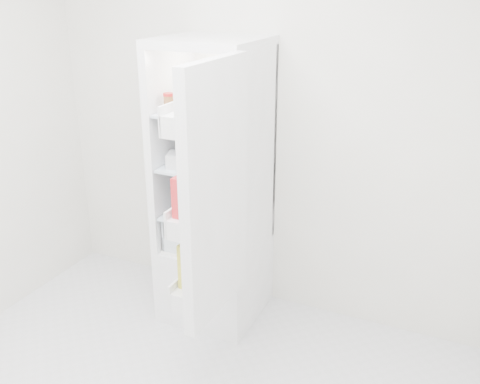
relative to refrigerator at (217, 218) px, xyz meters
The scene contains 21 objects.
room_walls 1.57m from the refrigerator, 80.89° to the right, with size 3.02×3.02×2.61m.
refrigerator is the anchor object (origin of this frame).
shelf_low 0.10m from the refrigerator, 90.00° to the right, with size 0.49×0.53×0.01m, color silver.
shelf_mid 0.39m from the refrigerator, 90.00° to the right, with size 0.49×0.53×0.01m, color silver.
shelf_top 0.72m from the refrigerator, 90.00° to the right, with size 0.49×0.53×0.01m, color silver.
crisper_left 0.15m from the refrigerator, 152.98° to the right, with size 0.23×0.46×0.22m, color silver, non-canonical shape.
crisper_right 0.15m from the refrigerator, 27.02° to the right, with size 0.23×0.46×0.22m, color silver, non-canonical shape.
condiment_jars 0.78m from the refrigerator, 98.98° to the right, with size 0.46×0.32×0.08m.
squeeze_bottle 0.84m from the refrigerator, 30.68° to the left, with size 0.05×0.05×0.17m, color white.
tub_white 0.50m from the refrigerator, 125.95° to the right, with size 0.13×0.13×0.09m, color silver.
tub_cream 0.44m from the refrigerator, 77.87° to the right, with size 0.12×0.12×0.07m, color silver.
tin_red 0.52m from the refrigerator, 58.41° to the right, with size 0.09×0.09×0.06m, color red.
foil_tray 0.43m from the refrigerator, 150.00° to the left, with size 0.16×0.12×0.04m, color silver.
tub_green 0.45m from the refrigerator, ahead, with size 0.09×0.13×0.07m, color #429252.
red_cabbage 0.24m from the refrigerator, ahead, with size 0.19×0.19×0.19m, color #511B4C.
bell_pepper 0.32m from the refrigerator, 110.45° to the right, with size 0.09×0.09×0.09m, color red.
mushroom_bowl 0.16m from the refrigerator, 167.15° to the left, with size 0.14×0.14×0.06m, color #9CD4E9.
salad_bag 0.31m from the refrigerator, 79.26° to the right, with size 0.11×0.11×0.11m, color #B9DFA7.
citrus_pile 0.18m from the refrigerator, 136.53° to the right, with size 0.20×0.24×0.16m.
veg_pile 0.18m from the refrigerator, 26.82° to the right, with size 0.16×0.30×0.10m.
fridge_door 0.82m from the refrigerator, 65.00° to the right, with size 0.18×0.60×1.30m.
Camera 1 is at (1.26, -1.55, 2.10)m, focal length 40.00 mm.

